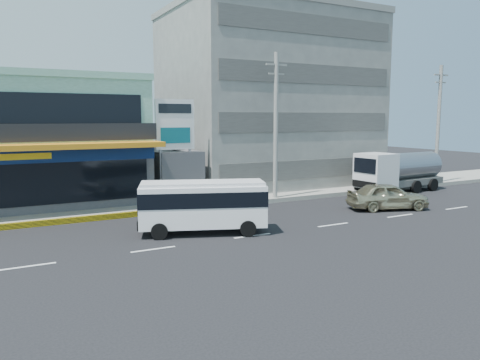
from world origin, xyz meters
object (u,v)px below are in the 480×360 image
concrete_building (268,103)px  sedan (388,196)px  satellite_dish (173,149)px  minibus (203,203)px  shop_building (42,144)px  utility_pole_far (438,125)px  utility_pole_near (276,126)px  tanker_truck (397,171)px  billboard (175,130)px

concrete_building → sedan: bearing=-86.6°
satellite_dish → minibus: satellite_dish is taller
shop_building → satellite_dish: (8.00, -2.95, -0.42)m
shop_building → utility_pole_far: size_ratio=1.24×
satellite_dish → utility_pole_near: utility_pole_near is taller
shop_building → utility_pole_near: utility_pole_near is taller
minibus → satellite_dish: bearing=78.5°
satellite_dish → minibus: bearing=-101.5°
shop_building → concrete_building: size_ratio=0.77×
concrete_building → utility_pole_near: bearing=-117.8°
utility_pole_near → minibus: 10.43m
shop_building → tanker_truck: 25.74m
concrete_building → billboard: 12.17m
utility_pole_far → minibus: bearing=-166.4°
billboard → tanker_truck: (17.02, -2.73, -3.26)m
billboard → sedan: (11.29, -7.40, -4.08)m
sedan → concrete_building: bearing=22.9°
satellite_dish → sedan: (10.79, -9.20, -2.73)m
concrete_building → billboard: (-10.50, -5.80, -2.07)m
utility_pole_far → sedan: 13.25m
shop_building → minibus: 13.96m
sedan → tanker_truck: (5.73, 4.67, 0.82)m
sedan → satellite_dish: bearing=69.0°
minibus → billboard: bearing=79.5°
concrete_building → shop_building: bearing=-176.6°
satellite_dish → minibus: (-1.91, -9.38, -2.02)m
utility_pole_far → billboard: bearing=175.4°
billboard → utility_pole_far: utility_pole_far is taller
billboard → satellite_dish: bearing=74.5°
satellite_dish → billboard: size_ratio=0.22×
satellite_dish → sedan: bearing=-40.4°
minibus → sedan: 12.72m
minibus → tanker_truck: (18.43, 4.85, 0.11)m
utility_pole_near → utility_pole_far: 16.00m
utility_pole_far → tanker_truck: size_ratio=1.25×
satellite_dish → minibus: size_ratio=0.23×
shop_building → satellite_dish: 8.54m
utility_pole_far → sedan: utility_pole_far is taller
billboard → utility_pole_near: utility_pole_near is taller
satellite_dish → utility_pole_near: size_ratio=0.15×
minibus → tanker_truck: bearing=14.7°
shop_building → billboard: bearing=-32.3°
shop_building → minibus: shop_building is taller
concrete_building → utility_pole_near: (-4.00, -7.60, -1.85)m
billboard → utility_pole_far: size_ratio=0.69×
concrete_building → utility_pole_far: size_ratio=1.60×
satellite_dish → tanker_truck: 17.24m
shop_building → billboard: (7.50, -4.75, 0.93)m
satellite_dish → utility_pole_near: (6.00, -3.60, 1.57)m
shop_building → concrete_building: 18.28m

